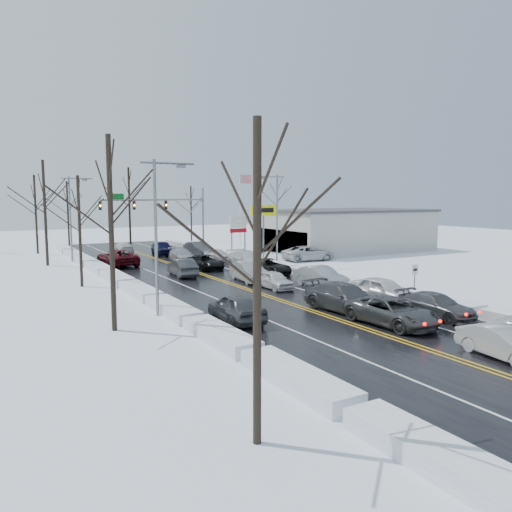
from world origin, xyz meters
TOP-DOWN VIEW (x-y plane):
  - ground at (0.00, 0.00)m, footprint 160.00×160.00m
  - road_surface at (0.00, 2.00)m, footprint 14.00×84.00m
  - snow_bank_left at (-7.60, 2.00)m, footprint 1.45×72.00m
  - snow_bank_right at (7.60, 2.00)m, footprint 1.45×72.00m
  - traffic_signal_mast at (3.45, 27.99)m, footprint 13.28×0.39m
  - tires_plus_sign at (10.50, 15.99)m, footprint 3.20×0.34m
  - used_vehicles_sign at (10.50, 22.00)m, footprint 2.20×0.22m
  - speed_limit_sign at (8.20, -8.00)m, footprint 0.55×0.09m
  - flagpole at (15.17, 30.00)m, footprint 1.87×1.20m
  - dealership_building at (23.98, 18.00)m, footprint 20.40×12.40m
  - streetlight_ne at (8.30, 10.00)m, footprint 3.20×0.25m
  - streetlight_sw at (-8.30, -4.00)m, footprint 3.20×0.25m
  - streetlight_nw at (-8.30, 24.00)m, footprint 3.20×0.25m
  - tree_left_a at (-11.00, -20.00)m, footprint 3.60×3.60m
  - tree_left_b at (-11.50, -6.00)m, footprint 4.00×4.00m
  - tree_left_c at (-10.50, 8.00)m, footprint 3.40×3.40m
  - tree_left_d at (-11.20, 22.00)m, footprint 4.20×4.20m
  - tree_left_e at (-10.80, 34.00)m, footprint 3.80×3.80m
  - tree_far_b at (-6.00, 41.00)m, footprint 3.60×3.60m
  - tree_far_c at (2.00, 39.00)m, footprint 4.40×4.40m
  - tree_far_d at (12.00, 40.50)m, footprint 3.40×3.40m
  - tree_far_e at (28.00, 41.00)m, footprint 4.20×4.20m
  - queued_car_1 at (1.83, -18.89)m, footprint 1.94×4.37m
  - queued_car_2 at (1.76, -12.40)m, footprint 2.77×5.55m
  - queued_car_3 at (1.70, -8.54)m, footprint 2.95×6.00m
  - queued_car_4 at (1.92, -0.11)m, footprint 1.65×3.96m
  - queued_car_5 at (1.84, 3.62)m, footprint 2.18×5.05m
  - queued_car_6 at (1.58, 11.80)m, footprint 2.32×4.94m
  - queued_car_7 at (1.65, 18.13)m, footprint 2.34×4.98m
  - queued_car_8 at (1.83, 24.80)m, footprint 2.57×5.19m
  - queued_car_11 at (5.20, -12.41)m, footprint 2.27×4.94m
  - queued_car_12 at (5.35, -7.99)m, footprint 2.59×5.19m
  - queued_car_13 at (5.26, -1.45)m, footprint 2.00×5.00m
  - queued_car_14 at (5.26, 6.06)m, footprint 2.39×5.03m
  - queued_car_15 at (5.43, 10.36)m, footprint 2.43×5.78m
  - queued_car_16 at (5.26, 16.83)m, footprint 2.04×4.05m
  - queued_car_17 at (5.39, 22.64)m, footprint 1.99×4.91m
  - oncoming_car_0 at (-1.89, 8.95)m, footprint 2.00×4.76m
  - oncoming_car_1 at (-5.13, 18.30)m, footprint 3.27×6.24m
  - oncoming_car_2 at (-1.76, 28.96)m, footprint 1.94×4.65m
  - oncoming_car_3 at (-5.12, -7.43)m, footprint 2.15×4.85m
  - parked_car_0 at (13.91, 12.17)m, footprint 6.03×3.27m
  - parked_car_1 at (17.09, 14.66)m, footprint 2.77×5.58m
  - parked_car_2 at (14.94, 22.81)m, footprint 2.45×4.98m

SIDE VIEW (x-z plane):
  - ground at x=0.00m, z-range 0.00..0.00m
  - snow_bank_left at x=-7.60m, z-range -0.32..0.32m
  - snow_bank_right at x=7.60m, z-range -0.32..0.32m
  - queued_car_1 at x=1.83m, z-range -0.70..0.70m
  - queued_car_2 at x=1.76m, z-range -0.75..0.75m
  - queued_car_3 at x=1.70m, z-range -0.84..0.84m
  - queued_car_4 at x=1.92m, z-range -0.67..0.67m
  - queued_car_5 at x=1.84m, z-range -0.81..0.81m
  - queued_car_6 at x=1.58m, z-range -0.68..0.68m
  - queued_car_7 at x=1.65m, z-range -0.70..0.70m
  - queued_car_8 at x=1.83m, z-range -0.85..0.85m
  - queued_car_11 at x=5.20m, z-range -0.70..0.70m
  - queued_car_12 at x=5.35m, z-range -0.85..0.85m
  - queued_car_13 at x=5.26m, z-range -0.81..0.81m
  - queued_car_14 at x=5.26m, z-range -0.69..0.69m
  - queued_car_15 at x=5.43m, z-range -0.83..0.83m
  - queued_car_16 at x=5.26m, z-range -0.66..0.66m
  - queued_car_17 at x=5.39m, z-range -0.79..0.79m
  - oncoming_car_0 at x=-1.89m, z-range -0.76..0.76m
  - oncoming_car_1 at x=-5.13m, z-range -0.84..0.84m
  - oncoming_car_2 at x=-1.76m, z-range -0.67..0.67m
  - oncoming_car_3 at x=-5.12m, z-range -0.81..0.81m
  - parked_car_0 at x=13.91m, z-range -0.80..0.80m
  - parked_car_1 at x=17.09m, z-range -0.78..0.78m
  - parked_car_2 at x=14.94m, z-range -0.82..0.82m
  - road_surface at x=0.00m, z-range 0.00..0.01m
  - speed_limit_sign at x=8.20m, z-range 0.46..2.81m
  - dealership_building at x=23.98m, z-range 0.01..5.31m
  - used_vehicles_sign at x=10.50m, z-range 0.99..5.64m
  - tires_plus_sign at x=10.50m, z-range 1.99..7.99m
  - streetlight_ne at x=8.30m, z-range 0.81..9.81m
  - streetlight_sw at x=-8.30m, z-range 0.81..9.81m
  - streetlight_nw at x=-8.30m, z-range 0.81..9.81m
  - traffic_signal_mast at x=3.45m, z-range 1.48..9.48m
  - flagpole at x=15.17m, z-range 0.93..10.93m
  - tree_left_c at x=-10.50m, z-range 1.69..10.19m
  - tree_far_d at x=12.00m, z-range 1.69..10.19m
  - tree_left_a at x=-11.00m, z-range 1.79..10.79m
  - tree_far_b at x=-6.00m, z-range 1.79..10.79m
  - tree_left_e at x=-10.80m, z-range 1.89..11.39m
  - tree_left_b at x=-11.50m, z-range 1.99..11.99m
  - tree_left_d at x=-11.20m, z-range 2.08..12.58m
  - tree_far_e at x=28.00m, z-range 2.08..12.58m
  - tree_far_c at x=2.00m, z-range 2.18..13.18m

